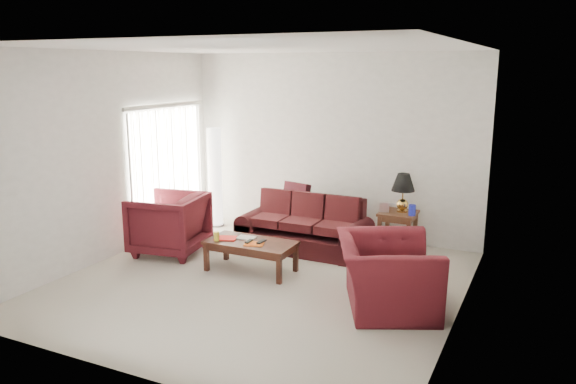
# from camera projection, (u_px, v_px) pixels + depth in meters

# --- Properties ---
(floor) EXTENTS (5.00, 5.00, 0.00)m
(floor) POSITION_uv_depth(u_px,v_px,m) (260.00, 283.00, 7.37)
(floor) COLOR beige
(floor) RESTS_ON ground
(blinds) EXTENTS (0.10, 2.00, 2.16)m
(blinds) POSITION_uv_depth(u_px,v_px,m) (168.00, 171.00, 9.30)
(blinds) COLOR silver
(blinds) RESTS_ON ground
(sofa) EXTENTS (2.06, 0.98, 0.82)m
(sofa) POSITION_uv_depth(u_px,v_px,m) (304.00, 225.00, 8.56)
(sofa) COLOR black
(sofa) RESTS_ON ground
(throw_pillow) EXTENTS (0.50, 0.33, 0.48)m
(throw_pillow) POSITION_uv_depth(u_px,v_px,m) (296.00, 197.00, 9.18)
(throw_pillow) COLOR black
(throw_pillow) RESTS_ON sofa
(end_table) EXTENTS (0.57, 0.57, 0.60)m
(end_table) POSITION_uv_depth(u_px,v_px,m) (398.00, 231.00, 8.67)
(end_table) COLOR #582A1E
(end_table) RESTS_ON ground
(table_lamp) EXTENTS (0.43, 0.43, 0.60)m
(table_lamp) POSITION_uv_depth(u_px,v_px,m) (403.00, 193.00, 8.55)
(table_lamp) COLOR gold
(table_lamp) RESTS_ON end_table
(clock) EXTENTS (0.16, 0.09, 0.15)m
(clock) POSITION_uv_depth(u_px,v_px,m) (384.00, 207.00, 8.59)
(clock) COLOR white
(clock) RESTS_ON end_table
(blue_canister) EXTENTS (0.12, 0.12, 0.17)m
(blue_canister) POSITION_uv_depth(u_px,v_px,m) (412.00, 210.00, 8.38)
(blue_canister) COLOR #191FA2
(blue_canister) RESTS_ON end_table
(picture_frame) EXTENTS (0.14, 0.17, 0.05)m
(picture_frame) POSITION_uv_depth(u_px,v_px,m) (392.00, 204.00, 8.78)
(picture_frame) COLOR #BCBCC0
(picture_frame) RESTS_ON end_table
(floor_lamp) EXTENTS (0.38, 0.38, 1.77)m
(floor_lamp) POSITION_uv_depth(u_px,v_px,m) (215.00, 177.00, 9.82)
(floor_lamp) COLOR silver
(floor_lamp) RESTS_ON ground
(armchair_left) EXTENTS (1.15, 1.13, 0.92)m
(armchair_left) POSITION_uv_depth(u_px,v_px,m) (169.00, 224.00, 8.45)
(armchair_left) COLOR #420F15
(armchair_left) RESTS_ON ground
(armchair_right) EXTENTS (1.52, 1.60, 0.82)m
(armchair_right) POSITION_uv_depth(u_px,v_px,m) (387.00, 274.00, 6.53)
(armchair_right) COLOR #4A1117
(armchair_right) RESTS_ON ground
(coffee_table) EXTENTS (1.30, 0.77, 0.43)m
(coffee_table) POSITION_uv_depth(u_px,v_px,m) (251.00, 256.00, 7.75)
(coffee_table) COLOR black
(coffee_table) RESTS_ON ground
(magazine_red) EXTENTS (0.35, 0.30, 0.02)m
(magazine_red) POSITION_uv_depth(u_px,v_px,m) (226.00, 238.00, 7.81)
(magazine_red) COLOR red
(magazine_red) RESTS_ON coffee_table
(magazine_white) EXTENTS (0.27, 0.21, 0.01)m
(magazine_white) POSITION_uv_depth(u_px,v_px,m) (246.00, 238.00, 7.84)
(magazine_white) COLOR beige
(magazine_white) RESTS_ON coffee_table
(magazine_orange) EXTENTS (0.31, 0.26, 0.01)m
(magazine_orange) POSITION_uv_depth(u_px,v_px,m) (254.00, 244.00, 7.57)
(magazine_orange) COLOR orange
(magazine_orange) RESTS_ON coffee_table
(remote_a) EXTENTS (0.06, 0.17, 0.02)m
(remote_a) POSITION_uv_depth(u_px,v_px,m) (249.00, 241.00, 7.61)
(remote_a) COLOR black
(remote_a) RESTS_ON coffee_table
(remote_b) EXTENTS (0.07, 0.19, 0.02)m
(remote_b) POSITION_uv_depth(u_px,v_px,m) (262.00, 241.00, 7.60)
(remote_b) COLOR black
(remote_b) RESTS_ON coffee_table
(yellow_glass) EXTENTS (0.08, 0.08, 0.13)m
(yellow_glass) POSITION_uv_depth(u_px,v_px,m) (216.00, 236.00, 7.72)
(yellow_glass) COLOR yellow
(yellow_glass) RESTS_ON coffee_table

